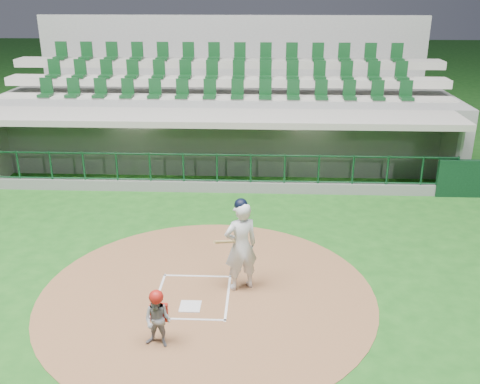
% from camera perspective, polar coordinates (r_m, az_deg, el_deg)
% --- Properties ---
extents(ground, '(120.00, 120.00, 0.00)m').
position_cam_1_polar(ground, '(11.91, -4.88, -10.31)').
color(ground, '#184F16').
rests_on(ground, ground).
extents(dirt_circle, '(7.20, 7.20, 0.01)m').
position_cam_1_polar(dirt_circle, '(11.71, -3.52, -10.84)').
color(dirt_circle, brown).
rests_on(dirt_circle, ground).
extents(home_plate, '(0.43, 0.43, 0.02)m').
position_cam_1_polar(home_plate, '(11.31, -5.33, -12.05)').
color(home_plate, silver).
rests_on(home_plate, dirt_circle).
extents(batter_box_chalk, '(1.55, 1.80, 0.01)m').
position_cam_1_polar(batter_box_chalk, '(11.65, -5.07, -11.00)').
color(batter_box_chalk, silver).
rests_on(batter_box_chalk, ground).
extents(dugout_structure, '(16.40, 3.70, 3.00)m').
position_cam_1_polar(dugout_structure, '(18.69, -1.39, 4.81)').
color(dugout_structure, slate).
rests_on(dugout_structure, ground).
extents(seating_deck, '(17.00, 6.72, 5.15)m').
position_cam_1_polar(seating_deck, '(21.57, -1.37, 8.29)').
color(seating_deck, gray).
rests_on(seating_deck, ground).
extents(batter, '(0.98, 1.02, 2.10)m').
position_cam_1_polar(batter, '(11.41, 0.08, -5.67)').
color(batter, silver).
rests_on(batter, dirt_circle).
extents(catcher, '(0.61, 0.52, 1.16)m').
position_cam_1_polar(catcher, '(10.02, -8.78, -13.18)').
color(catcher, gray).
rests_on(catcher, dirt_circle).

